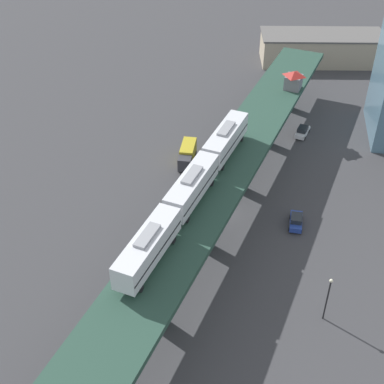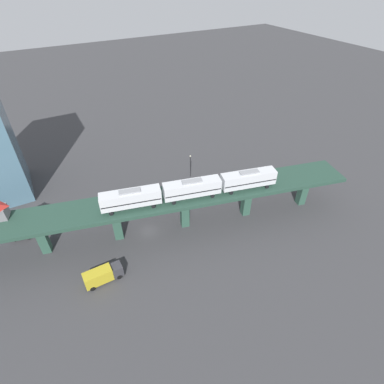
{
  "view_description": "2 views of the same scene",
  "coord_description": "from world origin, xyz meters",
  "px_view_note": "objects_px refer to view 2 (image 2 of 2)",
  "views": [
    {
      "loc": [
        5.62,
        -64.07,
        52.75
      ],
      "look_at": [
        -3.67,
        -9.23,
        10.39
      ],
      "focal_mm": 50.0,
      "sensor_mm": 36.0,
      "label": 1
    },
    {
      "loc": [
        -46.75,
        14.42,
        48.97
      ],
      "look_at": [
        -3.67,
        -9.23,
        10.39
      ],
      "focal_mm": 28.0,
      "sensor_mm": 36.0,
      "label": 2
    }
  ],
  "objects_px": {
    "delivery_truck": "(103,275)",
    "street_lamp": "(190,164)",
    "subway_train": "(192,188)",
    "street_car_blue": "(137,200)",
    "street_car_white": "(22,234)"
  },
  "relations": [
    {
      "from": "delivery_truck",
      "to": "street_lamp",
      "type": "distance_m",
      "value": 38.55
    },
    {
      "from": "subway_train",
      "to": "street_car_blue",
      "type": "distance_m",
      "value": 19.54
    },
    {
      "from": "street_car_white",
      "to": "street_lamp",
      "type": "relative_size",
      "value": 0.68
    },
    {
      "from": "subway_train",
      "to": "street_lamp",
      "type": "bearing_deg",
      "value": -27.49
    },
    {
      "from": "street_car_blue",
      "to": "street_lamp",
      "type": "bearing_deg",
      "value": -78.18
    },
    {
      "from": "street_car_white",
      "to": "delivery_truck",
      "type": "distance_m",
      "value": 23.49
    },
    {
      "from": "subway_train",
      "to": "street_lamp",
      "type": "distance_m",
      "value": 21.68
    },
    {
      "from": "street_car_white",
      "to": "street_lamp",
      "type": "height_order",
      "value": "street_lamp"
    },
    {
      "from": "street_lamp",
      "to": "street_car_white",
      "type": "bearing_deg",
      "value": 93.65
    },
    {
      "from": "subway_train",
      "to": "street_lamp",
      "type": "xyz_separation_m",
      "value": [
        18.1,
        -9.42,
        -7.33
      ]
    },
    {
      "from": "street_lamp",
      "to": "subway_train",
      "type": "bearing_deg",
      "value": 152.51
    },
    {
      "from": "street_car_blue",
      "to": "delivery_truck",
      "type": "bearing_deg",
      "value": 143.85
    },
    {
      "from": "subway_train",
      "to": "street_car_blue",
      "type": "xyz_separation_m",
      "value": [
        14.48,
        7.85,
        -10.5
      ]
    },
    {
      "from": "street_car_blue",
      "to": "delivery_truck",
      "type": "xyz_separation_m",
      "value": [
        -18.98,
        13.87,
        0.82
      ]
    },
    {
      "from": "delivery_truck",
      "to": "street_lamp",
      "type": "xyz_separation_m",
      "value": [
        22.6,
        -31.14,
        2.35
      ]
    }
  ]
}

